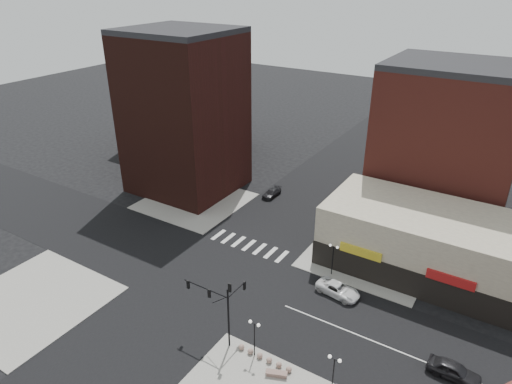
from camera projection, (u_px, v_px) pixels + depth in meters
The scene contains 19 objects.
ground at pixel (213, 277), 55.25m from camera, with size 240.00×240.00×0.00m, color black.
road_ew at pixel (213, 277), 55.24m from camera, with size 200.00×14.00×0.02m, color black.
road_ns at pixel (213, 277), 55.24m from camera, with size 14.00×200.00×0.02m, color black.
sidewalk_nw at pixel (195, 201), 73.17m from camera, with size 15.00×15.00×0.12m, color gray.
sidewalk_ne at pixel (369, 255), 59.34m from camera, with size 15.00×15.00×0.12m, color gray.
sidewalk_sw at pixel (31, 301), 51.10m from camera, with size 15.00×15.00×0.12m, color gray.
building_nw at pixel (184, 115), 72.89m from camera, with size 16.00×15.00×25.00m, color #331510.
building_nw_low at pixel (187, 118), 93.74m from camera, with size 20.00×18.00×12.00m, color #331510.
building_ne_midrise at pixel (445, 148), 63.79m from camera, with size 18.00×15.00×22.00m, color maroon.
building_ne_row at pixel (425, 247), 55.20m from camera, with size 24.20×12.20×8.00m.
traffic_signal at pixel (222, 301), 43.66m from camera, with size 5.59×3.09×7.77m.
street_lamp_se_a at pixel (254, 330), 42.47m from camera, with size 1.22×0.32×4.16m.
street_lamp_se_b at pixel (334, 366), 38.65m from camera, with size 1.22×0.32×4.16m.
street_lamp_ne at pixel (333, 252), 54.17m from camera, with size 1.22×0.32×4.16m.
bollard_row at pixel (264, 358), 43.20m from camera, with size 5.82×0.57×0.57m.
white_suv at pixel (338, 289), 51.97m from camera, with size 2.35×5.09×1.42m, color white.
dark_sedan_east at pixel (454, 371), 41.33m from camera, with size 1.89×4.70×1.60m, color black.
dark_sedan_north at pixel (272, 193), 74.55m from camera, with size 1.71×4.20×1.22m, color black.
stone_bench at pixel (276, 374), 41.56m from camera, with size 2.08×1.31×0.46m.
Camera 1 is at (28.37, -35.43, 33.56)m, focal length 32.00 mm.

